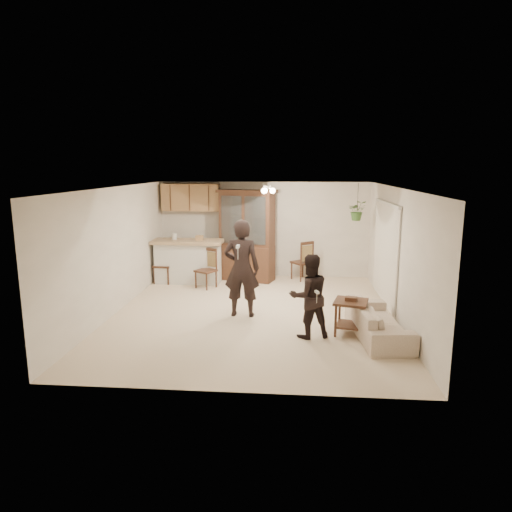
# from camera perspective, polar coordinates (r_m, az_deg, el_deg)

# --- Properties ---
(floor) EXTENTS (6.50, 6.50, 0.00)m
(floor) POSITION_cam_1_polar(r_m,az_deg,el_deg) (9.20, -0.37, -7.20)
(floor) COLOR beige
(floor) RESTS_ON ground
(ceiling) EXTENTS (5.50, 6.50, 0.02)m
(ceiling) POSITION_cam_1_polar(r_m,az_deg,el_deg) (8.74, -0.39, 8.56)
(ceiling) COLOR silver
(ceiling) RESTS_ON wall_back
(wall_back) EXTENTS (5.50, 0.02, 2.50)m
(wall_back) POSITION_cam_1_polar(r_m,az_deg,el_deg) (12.08, 1.00, 3.33)
(wall_back) COLOR silver
(wall_back) RESTS_ON ground
(wall_front) EXTENTS (5.50, 0.02, 2.50)m
(wall_front) POSITION_cam_1_polar(r_m,az_deg,el_deg) (5.74, -3.31, -5.53)
(wall_front) COLOR silver
(wall_front) RESTS_ON ground
(wall_left) EXTENTS (0.02, 6.50, 2.50)m
(wall_left) POSITION_cam_1_polar(r_m,az_deg,el_deg) (9.53, -17.09, 0.71)
(wall_left) COLOR silver
(wall_left) RESTS_ON ground
(wall_right) EXTENTS (0.02, 6.50, 2.50)m
(wall_right) POSITION_cam_1_polar(r_m,az_deg,el_deg) (9.07, 17.20, 0.19)
(wall_right) COLOR silver
(wall_right) RESTS_ON ground
(breakfast_bar) EXTENTS (1.60, 0.55, 1.00)m
(breakfast_bar) POSITION_cam_1_polar(r_m,az_deg,el_deg) (11.61, -8.46, -0.88)
(breakfast_bar) COLOR silver
(breakfast_bar) RESTS_ON floor
(bar_top) EXTENTS (1.75, 0.70, 0.08)m
(bar_top) POSITION_cam_1_polar(r_m,az_deg,el_deg) (11.51, -8.54, 1.80)
(bar_top) COLOR tan
(bar_top) RESTS_ON breakfast_bar
(upper_cabinets) EXTENTS (1.50, 0.34, 0.70)m
(upper_cabinets) POSITION_cam_1_polar(r_m,az_deg,el_deg) (12.09, -8.13, 7.27)
(upper_cabinets) COLOR #986542
(upper_cabinets) RESTS_ON wall_back
(vertical_blinds) EXTENTS (0.06, 2.30, 2.10)m
(vertical_blinds) POSITION_cam_1_polar(r_m,az_deg,el_deg) (9.95, 15.84, 0.33)
(vertical_blinds) COLOR beige
(vertical_blinds) RESTS_ON wall_right
(ceiling_fixture) EXTENTS (0.36, 0.36, 0.20)m
(ceiling_fixture) POSITION_cam_1_polar(r_m,az_deg,el_deg) (9.93, 1.40, 8.29)
(ceiling_fixture) COLOR #FEE3BE
(ceiling_fixture) RESTS_ON ceiling
(hanging_plant) EXTENTS (0.43, 0.37, 0.48)m
(hanging_plant) POSITION_cam_1_polar(r_m,az_deg,el_deg) (11.25, 12.55, 5.56)
(hanging_plant) COLOR #315622
(hanging_plant) RESTS_ON ceiling
(plant_cord) EXTENTS (0.01, 0.01, 0.65)m
(plant_cord) POSITION_cam_1_polar(r_m,az_deg,el_deg) (11.22, 12.62, 7.21)
(plant_cord) COLOR black
(plant_cord) RESTS_ON ceiling
(sofa) EXTENTS (0.92, 1.94, 0.73)m
(sofa) POSITION_cam_1_polar(r_m,az_deg,el_deg) (8.17, 15.04, -7.28)
(sofa) COLOR #EEE0C4
(sofa) RESTS_ON floor
(adult) EXTENTS (0.67, 0.45, 1.80)m
(adult) POSITION_cam_1_polar(r_m,az_deg,el_deg) (8.85, -1.81, -1.89)
(adult) COLOR black
(adult) RESTS_ON floor
(child) EXTENTS (0.79, 0.70, 1.35)m
(child) POSITION_cam_1_polar(r_m,az_deg,el_deg) (7.84, 6.66, -5.37)
(child) COLOR black
(child) RESTS_ON floor
(china_hutch) EXTENTS (1.57, 0.95, 2.32)m
(china_hutch) POSITION_cam_1_polar(r_m,az_deg,el_deg) (11.64, -1.13, 2.50)
(china_hutch) COLOR #352013
(china_hutch) RESTS_ON floor
(side_table) EXTENTS (0.67, 0.67, 0.67)m
(side_table) POSITION_cam_1_polar(r_m,az_deg,el_deg) (8.19, 11.71, -7.45)
(side_table) COLOR #352013
(side_table) RESTS_ON floor
(chair_bar) EXTENTS (0.49, 0.49, 1.00)m
(chair_bar) POSITION_cam_1_polar(r_m,az_deg,el_deg) (11.73, -11.44, -1.94)
(chair_bar) COLOR #352013
(chair_bar) RESTS_ON floor
(chair_hutch_left) EXTENTS (0.58, 0.58, 0.95)m
(chair_hutch_left) POSITION_cam_1_polar(r_m,az_deg,el_deg) (11.09, -6.28, -2.62)
(chair_hutch_left) COLOR #352013
(chair_hutch_left) RESTS_ON floor
(chair_hutch_right) EXTENTS (0.64, 0.64, 1.02)m
(chair_hutch_right) POSITION_cam_1_polar(r_m,az_deg,el_deg) (11.88, 5.75, -1.58)
(chair_hutch_right) COLOR #352013
(chair_hutch_right) RESTS_ON floor
(controller_adult) EXTENTS (0.06, 0.17, 0.05)m
(controller_adult) POSITION_cam_1_polar(r_m,az_deg,el_deg) (8.30, -2.28, 1.19)
(controller_adult) COLOR white
(controller_adult) RESTS_ON adult
(controller_child) EXTENTS (0.08, 0.13, 0.04)m
(controller_child) POSITION_cam_1_polar(r_m,az_deg,el_deg) (7.48, 7.62, -4.49)
(controller_child) COLOR white
(controller_child) RESTS_ON child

